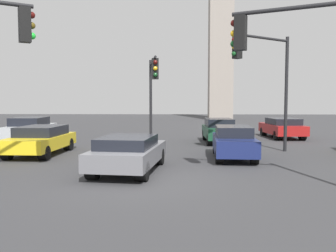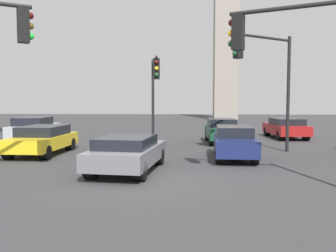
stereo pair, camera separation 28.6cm
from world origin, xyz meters
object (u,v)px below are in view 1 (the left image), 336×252
Objects in this scene: car_4 at (31,128)px; car_2 at (282,127)px; traffic_light_3 at (153,82)px; car_5 at (129,152)px; traffic_light_1 at (308,53)px; car_3 at (234,142)px; car_0 at (41,139)px; traffic_light_2 at (264,68)px; car_1 at (219,130)px.

car_2 is at bearing -84.69° from car_4.
traffic_light_3 is at bearing 118.14° from car_2.
traffic_light_1 is at bearing -109.45° from car_5.
car_3 is (-1.14, 5.64, -3.08)m from traffic_light_1.
car_0 is 8.87m from car_3.
car_2 is at bearing -29.95° from car_5.
traffic_light_2 is 10.93m from car_0.
traffic_light_3 is at bearing 3.56° from car_5.
car_4 reaches higher than car_3.
traffic_light_2 reaches higher than car_1.
car_0 is (-5.04, -2.71, -2.77)m from traffic_light_3.
traffic_light_3 is 8.64m from car_4.
traffic_light_1 is 10.40m from traffic_light_3.
traffic_light_3 is 5.20m from car_1.
traffic_light_2 is 1.25× the size of car_4.
traffic_light_1 is at bearing -136.22° from car_4.
traffic_light_1 reaches higher than traffic_light_3.
car_4 is (-11.56, 6.18, 0.05)m from car_3.
car_2 is 1.09× the size of car_3.
car_1 is 0.93× the size of car_4.
car_1 is at bearing 118.53° from car_2.
car_0 is at bearing -156.29° from car_4.
car_0 is 1.00× the size of car_4.
traffic_light_2 is 5.70m from car_1.
traffic_light_1 is 7.04m from traffic_light_2.
car_4 reaches higher than car_0.
car_3 reaches higher than car_0.
traffic_light_3 is 10.12m from car_2.
car_3 is at bearing 86.37° from car_0.
car_4 is 11.84m from car_5.
car_0 is 1.01× the size of car_2.
traffic_light_2 reaches higher than car_4.
car_3 is 0.90× the size of car_5.
car_3 is at bearing -54.50° from traffic_light_1.
traffic_light_2 is at bearing 134.70° from car_3.
car_4 is (-11.56, 0.37, 0.03)m from car_1.
traffic_light_1 is 12.27m from car_0.
car_1 is (-1.13, 11.44, -3.05)m from traffic_light_1.
traffic_light_3 reaches higher than car_3.
traffic_light_2 is at bearing -113.31° from car_4.
traffic_light_3 is 1.17× the size of car_1.
car_5 is at bearing -2.00° from traffic_light_1.
car_2 is at bearing 121.93° from car_0.
traffic_light_3 is 1.19× the size of car_3.
car_1 is at bearing -105.20° from traffic_light_2.
traffic_light_2 is at bearing -69.41° from traffic_light_1.
car_2 is (2.94, 7.21, -3.31)m from traffic_light_2.
car_5 is at bearing -11.30° from traffic_light_3.
car_3 is 0.91× the size of car_4.
traffic_light_1 is at bearing 4.25° from car_1.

